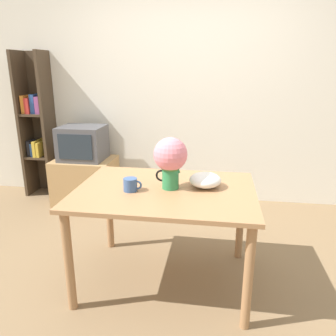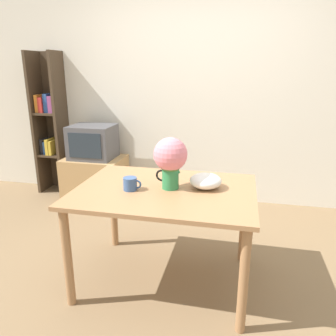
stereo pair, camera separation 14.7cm
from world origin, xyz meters
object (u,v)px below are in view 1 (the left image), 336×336
(tv_set, at_px, (83,143))
(coffee_mug, at_px, (131,185))
(flower_vase, at_px, (170,159))
(white_bowl, at_px, (205,180))

(tv_set, bearing_deg, coffee_mug, -56.38)
(flower_vase, relative_size, coffee_mug, 2.80)
(flower_vase, height_order, white_bowl, flower_vase)
(tv_set, bearing_deg, white_bowl, -41.36)
(coffee_mug, bearing_deg, flower_vase, 19.81)
(coffee_mug, xyz_separation_m, white_bowl, (0.51, 0.16, 0.01))
(flower_vase, relative_size, tv_set, 0.73)
(flower_vase, bearing_deg, white_bowl, 14.44)
(flower_vase, distance_m, coffee_mug, 0.33)
(flower_vase, xyz_separation_m, tv_set, (-1.23, 1.36, -0.23))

